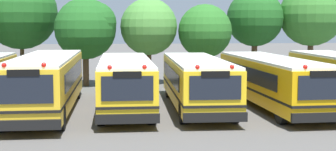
{
  "coord_description": "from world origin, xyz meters",
  "views": [
    {
      "loc": [
        -0.29,
        -22.99,
        4.02
      ],
      "look_at": [
        2.11,
        0.0,
        1.6
      ],
      "focal_mm": 52.05,
      "sensor_mm": 36.0,
      "label": 1
    }
  ],
  "objects_px": {
    "tree_2": "(22,12)",
    "tree_6": "(256,17)",
    "tree_3": "(88,27)",
    "school_bus_5": "(272,79)",
    "school_bus_4": "(196,80)",
    "tree_7": "(313,14)",
    "school_bus_2": "(47,81)",
    "school_bus_3": "(125,81)",
    "tree_4": "(148,26)",
    "tree_5": "(205,32)"
  },
  "relations": [
    {
      "from": "school_bus_3",
      "to": "tree_3",
      "type": "bearing_deg",
      "value": -76.07
    },
    {
      "from": "school_bus_5",
      "to": "tree_2",
      "type": "distance_m",
      "value": 18.5
    },
    {
      "from": "tree_3",
      "to": "school_bus_5",
      "type": "bearing_deg",
      "value": -43.54
    },
    {
      "from": "tree_3",
      "to": "school_bus_2",
      "type": "bearing_deg",
      "value": -98.24
    },
    {
      "from": "school_bus_2",
      "to": "tree_3",
      "type": "relative_size",
      "value": 1.99
    },
    {
      "from": "school_bus_3",
      "to": "tree_5",
      "type": "bearing_deg",
      "value": -120.65
    },
    {
      "from": "school_bus_4",
      "to": "tree_4",
      "type": "xyz_separation_m",
      "value": [
        -1.72,
        9.59,
        2.58
      ]
    },
    {
      "from": "tree_5",
      "to": "tree_6",
      "type": "height_order",
      "value": "tree_6"
    },
    {
      "from": "tree_2",
      "to": "tree_3",
      "type": "distance_m",
      "value": 5.32
    },
    {
      "from": "school_bus_3",
      "to": "tree_7",
      "type": "bearing_deg",
      "value": -140.5
    },
    {
      "from": "tree_3",
      "to": "tree_7",
      "type": "bearing_deg",
      "value": 8.31
    },
    {
      "from": "tree_2",
      "to": "tree_6",
      "type": "bearing_deg",
      "value": 0.56
    },
    {
      "from": "tree_6",
      "to": "school_bus_3",
      "type": "bearing_deg",
      "value": -129.68
    },
    {
      "from": "school_bus_3",
      "to": "school_bus_5",
      "type": "relative_size",
      "value": 0.9
    },
    {
      "from": "tree_6",
      "to": "tree_7",
      "type": "xyz_separation_m",
      "value": [
        4.19,
        -0.25,
        0.26
      ]
    },
    {
      "from": "school_bus_3",
      "to": "tree_6",
      "type": "height_order",
      "value": "tree_6"
    },
    {
      "from": "school_bus_5",
      "to": "school_bus_3",
      "type": "bearing_deg",
      "value": -0.68
    },
    {
      "from": "school_bus_5",
      "to": "tree_5",
      "type": "distance_m",
      "value": 9.65
    },
    {
      "from": "tree_4",
      "to": "tree_7",
      "type": "distance_m",
      "value": 12.37
    },
    {
      "from": "school_bus_5",
      "to": "school_bus_2",
      "type": "bearing_deg",
      "value": 0.46
    },
    {
      "from": "tree_3",
      "to": "tree_5",
      "type": "bearing_deg",
      "value": 1.7
    },
    {
      "from": "school_bus_2",
      "to": "school_bus_3",
      "type": "height_order",
      "value": "school_bus_2"
    },
    {
      "from": "school_bus_2",
      "to": "tree_6",
      "type": "xyz_separation_m",
      "value": [
        13.35,
        12.0,
        3.12
      ]
    },
    {
      "from": "school_bus_2",
      "to": "school_bus_3",
      "type": "relative_size",
      "value": 1.1
    },
    {
      "from": "tree_2",
      "to": "school_bus_3",
      "type": "bearing_deg",
      "value": -59.34
    },
    {
      "from": "tree_7",
      "to": "tree_6",
      "type": "bearing_deg",
      "value": 176.52
    },
    {
      "from": "school_bus_2",
      "to": "school_bus_5",
      "type": "relative_size",
      "value": 0.99
    },
    {
      "from": "tree_3",
      "to": "school_bus_3",
      "type": "bearing_deg",
      "value": -76.06
    },
    {
      "from": "school_bus_3",
      "to": "tree_3",
      "type": "relative_size",
      "value": 1.81
    },
    {
      "from": "school_bus_3",
      "to": "school_bus_4",
      "type": "height_order",
      "value": "school_bus_3"
    },
    {
      "from": "school_bus_5",
      "to": "tree_6",
      "type": "relative_size",
      "value": 1.77
    },
    {
      "from": "tree_2",
      "to": "tree_6",
      "type": "distance_m",
      "value": 16.59
    },
    {
      "from": "tree_2",
      "to": "tree_3",
      "type": "xyz_separation_m",
      "value": [
        4.6,
        -2.46,
        -1.06
      ]
    },
    {
      "from": "school_bus_4",
      "to": "tree_7",
      "type": "relative_size",
      "value": 1.51
    },
    {
      "from": "school_bus_3",
      "to": "tree_3",
      "type": "height_order",
      "value": "tree_3"
    },
    {
      "from": "tree_2",
      "to": "tree_6",
      "type": "height_order",
      "value": "tree_2"
    },
    {
      "from": "school_bus_3",
      "to": "school_bus_4",
      "type": "xyz_separation_m",
      "value": [
        3.43,
        0.08,
        -0.01
      ]
    },
    {
      "from": "school_bus_3",
      "to": "school_bus_4",
      "type": "relative_size",
      "value": 0.97
    },
    {
      "from": "school_bus_3",
      "to": "tree_5",
      "type": "distance_m",
      "value": 11.08
    },
    {
      "from": "school_bus_3",
      "to": "tree_5",
      "type": "height_order",
      "value": "tree_5"
    },
    {
      "from": "tree_3",
      "to": "tree_6",
      "type": "bearing_deg",
      "value": 12.32
    },
    {
      "from": "tree_3",
      "to": "tree_7",
      "type": "distance_m",
      "value": 16.38
    },
    {
      "from": "tree_4",
      "to": "tree_6",
      "type": "distance_m",
      "value": 8.3
    },
    {
      "from": "school_bus_4",
      "to": "tree_7",
      "type": "xyz_separation_m",
      "value": [
        10.49,
        11.39,
        3.47
      ]
    },
    {
      "from": "school_bus_2",
      "to": "tree_7",
      "type": "bearing_deg",
      "value": -146.39
    },
    {
      "from": "tree_4",
      "to": "tree_7",
      "type": "relative_size",
      "value": 0.82
    },
    {
      "from": "school_bus_5",
      "to": "tree_4",
      "type": "xyz_separation_m",
      "value": [
        -5.5,
        9.57,
        2.57
      ]
    },
    {
      "from": "school_bus_5",
      "to": "tree_3",
      "type": "xyz_separation_m",
      "value": [
        -9.48,
        9.01,
        2.5
      ]
    },
    {
      "from": "tree_2",
      "to": "school_bus_2",
      "type": "bearing_deg",
      "value": -74.7
    },
    {
      "from": "tree_4",
      "to": "tree_5",
      "type": "xyz_separation_m",
      "value": [
        3.82,
        -0.33,
        -0.35
      ]
    }
  ]
}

